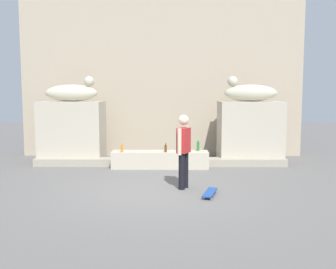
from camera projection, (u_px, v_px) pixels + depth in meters
ground_plane at (157, 191)px, 8.51m from camera, size 40.00×40.00×0.00m
facade_wall at (162, 59)px, 13.32m from camera, size 9.53×0.60×6.64m
pedestal_left at (72, 132)px, 12.12m from camera, size 1.91×1.27×1.89m
pedestal_right at (250, 132)px, 12.08m from camera, size 1.91×1.27×1.89m
statue_reclining_left at (73, 92)px, 11.99m from camera, size 1.63×0.66×0.78m
statue_reclining_right at (249, 92)px, 11.95m from camera, size 1.66×0.75×0.78m
ledge_block at (160, 160)px, 11.18m from camera, size 2.77×0.60×0.48m
skater at (184, 148)px, 8.68m from camera, size 0.34×0.49×1.67m
skateboard at (210, 192)px, 8.17m from camera, size 0.41×0.82×0.08m
bottle_brown at (166, 148)px, 10.98m from camera, size 0.07×0.07×0.27m
bottle_green at (198, 146)px, 11.23m from camera, size 0.08×0.08×0.33m
bottle_orange at (122, 148)px, 11.01m from camera, size 0.07×0.07×0.27m
stair_step at (160, 162)px, 11.54m from camera, size 7.46×0.50×0.22m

